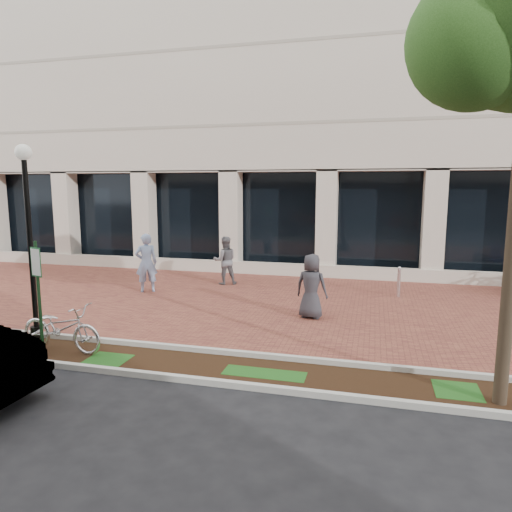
% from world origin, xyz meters
% --- Properties ---
extents(ground, '(120.00, 120.00, 0.00)m').
position_xyz_m(ground, '(0.00, 0.00, 0.00)').
color(ground, black).
rests_on(ground, ground).
extents(brick_plaza, '(40.00, 9.00, 0.01)m').
position_xyz_m(brick_plaza, '(0.00, 0.00, 0.01)').
color(brick_plaza, brown).
rests_on(brick_plaza, ground).
extents(planting_strip, '(40.00, 1.50, 0.01)m').
position_xyz_m(planting_strip, '(0.00, -5.25, 0.01)').
color(planting_strip, black).
rests_on(planting_strip, ground).
extents(curb_plaza_side, '(40.00, 0.12, 0.12)m').
position_xyz_m(curb_plaza_side, '(0.00, -4.50, 0.06)').
color(curb_plaza_side, '#B1B0A6').
rests_on(curb_plaza_side, ground).
extents(curb_street_side, '(40.00, 0.12, 0.12)m').
position_xyz_m(curb_street_side, '(0.00, -6.00, 0.06)').
color(curb_street_side, '#B1B0A6').
rests_on(curb_street_side, ground).
extents(near_office_building, '(40.00, 12.12, 16.00)m').
position_xyz_m(near_office_building, '(0.00, 10.47, 10.05)').
color(near_office_building, beige).
rests_on(near_office_building, ground).
extents(parking_sign, '(0.34, 0.07, 2.46)m').
position_xyz_m(parking_sign, '(-2.97, -5.47, 1.56)').
color(parking_sign, '#123319').
rests_on(parking_sign, ground).
extents(lamppost, '(0.36, 0.36, 4.52)m').
position_xyz_m(lamppost, '(-3.84, -4.60, 2.55)').
color(lamppost, black).
rests_on(lamppost, ground).
extents(locked_bicycle, '(2.08, 0.86, 1.07)m').
position_xyz_m(locked_bicycle, '(-2.69, -5.18, 0.53)').
color(locked_bicycle, silver).
rests_on(locked_bicycle, ground).
extents(pedestrian_left, '(0.88, 0.80, 2.01)m').
position_xyz_m(pedestrian_left, '(-3.62, 0.46, 1.01)').
color(pedestrian_left, '#869FC8').
rests_on(pedestrian_left, ground).
extents(pedestrian_mid, '(1.06, 0.97, 1.77)m').
position_xyz_m(pedestrian_mid, '(-1.42, 2.30, 0.89)').
color(pedestrian_mid, '#5A595E').
rests_on(pedestrian_mid, ground).
extents(pedestrian_right, '(0.96, 0.72, 1.78)m').
position_xyz_m(pedestrian_right, '(2.24, -1.27, 0.89)').
color(pedestrian_right, '#2C2C31').
rests_on(pedestrian_right, ground).
extents(bollard, '(0.12, 0.12, 1.01)m').
position_xyz_m(bollard, '(4.68, 1.86, 0.51)').
color(bollard, silver).
rests_on(bollard, ground).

